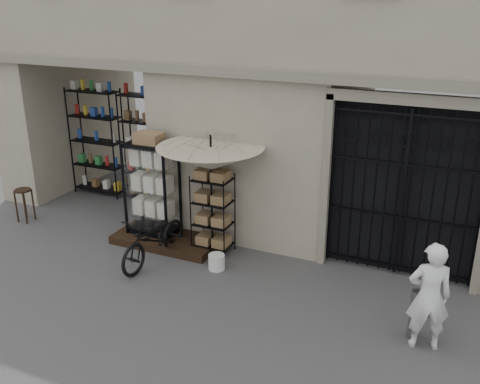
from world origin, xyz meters
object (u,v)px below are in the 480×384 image
at_px(steel_bollard, 414,314).
at_px(shopkeeper, 422,346).
at_px(wire_rack, 213,215).
at_px(white_bucket, 217,262).
at_px(display_cabinet, 152,193).
at_px(bicycle, 156,262).
at_px(market_umbrella, 211,152).
at_px(wooden_stool, 25,204).

height_order(steel_bollard, shopkeeper, steel_bollard).
bearing_deg(wire_rack, white_bucket, -60.10).
height_order(display_cabinet, bicycle, display_cabinet).
height_order(display_cabinet, wire_rack, display_cabinet).
bearing_deg(shopkeeper, white_bucket, -29.43).
relative_size(display_cabinet, market_umbrella, 0.72).
distance_m(market_umbrella, wooden_stool, 4.49).
bearing_deg(market_umbrella, wooden_stool, -176.11).
bearing_deg(white_bucket, steel_bollard, -11.09).
distance_m(wooden_stool, shopkeeper, 8.13).
relative_size(bicycle, shopkeeper, 1.12).
bearing_deg(display_cabinet, wire_rack, -20.26).
height_order(wire_rack, wooden_stool, wire_rack).
bearing_deg(white_bucket, wooden_stool, 176.87).
bearing_deg(bicycle, wooden_stool, 177.18).
bearing_deg(steel_bollard, display_cabinet, 165.78).
bearing_deg(display_cabinet, wooden_stool, 168.10).
distance_m(display_cabinet, wire_rack, 1.30).
bearing_deg(steel_bollard, market_umbrella, 162.10).
height_order(bicycle, shopkeeper, bicycle).
xyz_separation_m(white_bucket, shopkeeper, (3.50, -0.80, -0.14)).
xyz_separation_m(display_cabinet, bicycle, (0.53, -0.81, -0.94)).
xyz_separation_m(bicycle, shopkeeper, (4.61, -0.59, 0.00)).
distance_m(display_cabinet, bicycle, 1.35).
xyz_separation_m(wire_rack, bicycle, (-0.76, -0.78, -0.73)).
bearing_deg(white_bucket, market_umbrella, 122.79).
distance_m(white_bucket, shopkeeper, 3.59).
relative_size(white_bucket, steel_bollard, 0.38).
distance_m(white_bucket, wooden_stool, 4.56).
distance_m(wire_rack, white_bucket, 0.90).
xyz_separation_m(market_umbrella, steel_bollard, (3.68, -1.19, -1.55)).
relative_size(wire_rack, wooden_stool, 2.14).
relative_size(steel_bollard, shopkeeper, 0.48).
bearing_deg(shopkeeper, wooden_stool, -23.99).
distance_m(wire_rack, steel_bollard, 3.90).
relative_size(wooden_stool, steel_bollard, 0.95).
relative_size(display_cabinet, wooden_stool, 2.73).
relative_size(market_umbrella, steel_bollard, 3.62).
bearing_deg(bicycle, shopkeeper, -2.60).
xyz_separation_m(market_umbrella, wooden_stool, (-4.21, -0.29, -1.55)).
distance_m(display_cabinet, steel_bollard, 5.16).
height_order(market_umbrella, bicycle, market_umbrella).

